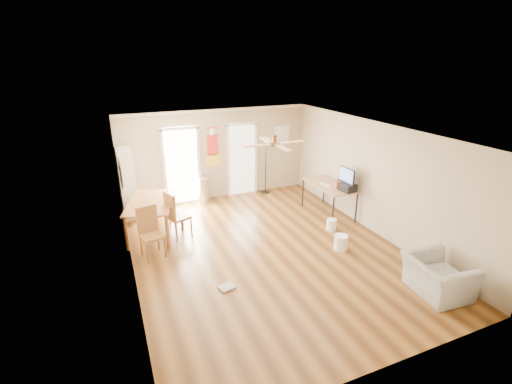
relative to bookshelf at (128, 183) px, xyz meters
name	(u,v)px	position (x,y,z in m)	size (l,w,h in m)	color
floor	(267,250)	(2.55, -3.08, -0.91)	(7.00, 7.00, 0.00)	brown
ceiling	(268,132)	(2.55, -3.08, 1.69)	(5.50, 7.00, 0.00)	silver
wall_back	(217,154)	(2.55, 0.42, 0.39)	(5.50, 0.04, 2.60)	beige
wall_front	(387,290)	(2.55, -6.58, 0.39)	(5.50, 0.04, 2.60)	beige
wall_left	(127,216)	(-0.20, -3.08, 0.39)	(0.04, 7.00, 2.60)	beige
wall_right	(375,178)	(5.30, -3.08, 0.39)	(0.04, 7.00, 2.60)	beige
crown_molding	(268,134)	(2.55, -3.08, 1.65)	(5.50, 7.00, 0.08)	white
kitchen_doorway	(182,167)	(1.50, 0.41, 0.14)	(0.90, 0.10, 2.10)	white
bathroom_doorway	(242,160)	(3.30, 0.41, 0.14)	(0.80, 0.10, 2.10)	white
wall_decal	(213,147)	(2.42, 0.40, 0.64)	(0.46, 0.03, 1.10)	red
ac_grille	(281,135)	(4.60, 0.39, 0.79)	(0.50, 0.04, 0.60)	white
framed_poster	(120,173)	(-0.18, -1.68, 0.79)	(0.04, 0.66, 0.48)	black
ceiling_fan	(275,144)	(2.55, -3.38, 1.52)	(1.24, 1.24, 0.20)	#593819
bookshelf	(128,183)	(0.00, 0.00, 0.00)	(0.36, 0.82, 1.81)	silver
dining_table	(152,218)	(0.40, -1.30, -0.50)	(0.98, 1.64, 0.82)	#AA6A37
dining_chair_right_a	(175,210)	(0.95, -1.16, -0.44)	(0.38, 0.38, 0.93)	#9F5D33
dining_chair_right_b	(179,214)	(0.95, -1.67, -0.36)	(0.45, 0.45, 1.10)	olive
dining_chair_near	(152,233)	(0.25, -2.37, -0.37)	(0.44, 0.44, 1.07)	#A26E34
trash_can	(204,190)	(2.04, 0.17, -0.55)	(0.33, 0.33, 0.72)	silver
torchiere_lamp	(266,166)	(3.98, 0.17, -0.05)	(0.32, 0.32, 1.72)	black
computer_desk	(328,199)	(4.86, -1.92, -0.49)	(0.77, 1.55, 0.83)	tan
imac	(346,179)	(5.02, -2.39, 0.21)	(0.08, 0.61, 0.57)	black
keyboard	(326,185)	(4.75, -1.94, -0.07)	(0.12, 0.37, 0.01)	silver
printer	(348,187)	(5.00, -2.51, 0.02)	(0.31, 0.37, 0.19)	black
orange_bottle	(337,185)	(4.85, -2.26, 0.03)	(0.07, 0.07, 0.21)	#EB5014
wastebasket_a	(332,225)	(4.41, -2.78, -0.77)	(0.24, 0.24, 0.27)	white
wastebasket_b	(341,243)	(4.05, -3.67, -0.74)	(0.29, 0.29, 0.33)	white
floor_cloth	(227,287)	(1.31, -4.04, -0.89)	(0.28, 0.22, 0.04)	#999994
armchair	(437,277)	(4.70, -5.61, -0.57)	(1.03, 0.90, 0.67)	#A5A5A0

